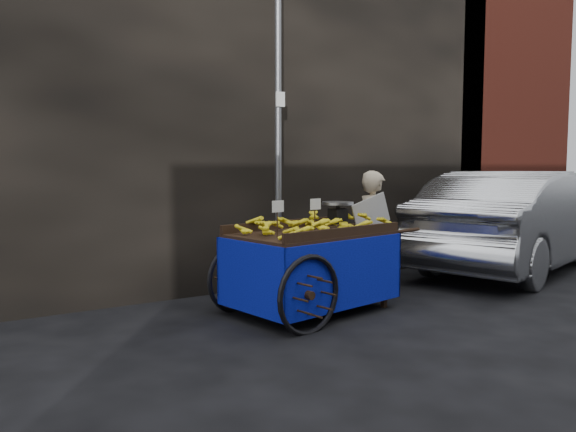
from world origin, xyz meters
TOP-DOWN VIEW (x-y plane):
  - ground at (0.00, 0.00)m, footprint 80.00×80.00m
  - building_wall at (0.39, 2.60)m, footprint 13.50×2.00m
  - street_pole at (0.30, 1.30)m, footprint 0.12×0.10m
  - banana_cart at (0.03, 0.26)m, footprint 2.47×1.42m
  - vendor at (1.29, 0.63)m, footprint 0.74×0.58m
  - plastic_bag at (1.12, 0.37)m, footprint 0.30×0.24m
  - parked_car at (4.18, 0.64)m, footprint 4.86×2.81m

SIDE VIEW (x-z plane):
  - ground at x=0.00m, z-range 0.00..0.00m
  - plastic_bag at x=1.12m, z-range 0.00..0.27m
  - parked_car at x=4.18m, z-range 0.00..1.51m
  - vendor at x=1.29m, z-range 0.00..1.53m
  - banana_cart at x=0.03m, z-range 0.15..1.42m
  - street_pole at x=0.30m, z-range 0.01..4.01m
  - building_wall at x=0.39m, z-range 0.00..5.00m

